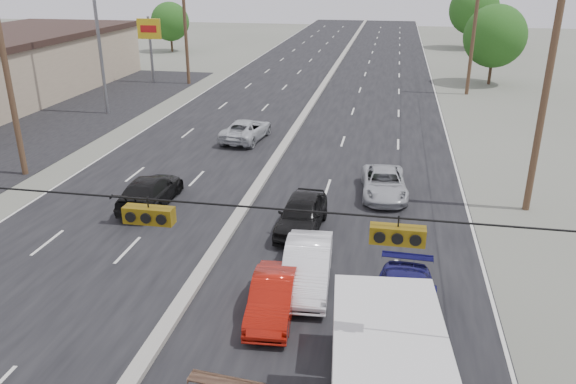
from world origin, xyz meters
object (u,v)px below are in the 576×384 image
Objects in this scene: utility_pole_left_c at (185,27)px; tree_right_far at (474,10)px; oncoming_near at (150,191)px; utility_pole_right_c at (474,33)px; queue_car_b at (307,267)px; tree_left_far at (170,22)px; queue_car_c at (384,184)px; box_truck at (384,376)px; utility_pole_right_b at (545,97)px; queue_car_a at (302,214)px; oncoming_far at (246,130)px; utility_pole_left_b at (8,77)px; tree_right_mid at (495,36)px; pole_sign_far at (149,34)px; red_sedan at (273,298)px; queue_car_d at (404,311)px.

utility_pole_left_c is 1.23× the size of tree_right_far.
utility_pole_right_c is at bearing -123.23° from oncoming_near.
tree_left_far is at bearing 111.84° from queue_car_b.
queue_car_c is 10.89m from oncoming_near.
box_truck is at bearing -70.68° from queue_car_b.
queue_car_b reaches higher than queue_car_c.
utility_pole_right_b is (25.00, -25.00, 0.00)m from utility_pole_left_c.
queue_car_a reaches higher than oncoming_far.
utility_pole_left_c is 2.26× the size of queue_car_c.
utility_pole_left_b and utility_pole_left_c have the same top height.
tree_right_mid is at bearing -122.69° from oncoming_far.
oncoming_far is at bearing -51.42° from pole_sign_far.
box_truck is at bearing -55.45° from red_sedan.
utility_pole_right_c is 30.20m from tree_right_far.
oncoming_near reaches higher than queue_car_c.
oncoming_far is (-9.62, 18.52, -0.05)m from queue_car_d.
tree_right_far is (1.00, 25.00, 0.62)m from tree_right_mid.
utility_pole_left_c is 27.96m from tree_right_mid.
queue_car_b is 3.81m from queue_car_d.
tree_right_far reaches higher than tree_right_mid.
tree_right_far is at bearing -105.42° from oncoming_far.
tree_right_mid is at bearing 47.49° from utility_pole_left_b.
utility_pole_left_b is at bearing -78.08° from tree_left_far.
box_truck is at bearing -37.35° from utility_pole_left_b.
box_truck reaches higher than queue_car_b.
tree_right_mid reaches higher than red_sedan.
queue_car_d is (0.86, -10.75, 0.09)m from queue_car_c.
tree_right_mid is 36.28m from queue_car_a.
utility_pole_left_b is 25.25m from pole_sign_far.
utility_pole_right_b is 16.05m from box_truck.
utility_pole_right_b is at bearing 42.67° from red_sedan.
utility_pole_right_c is 36.70m from red_sedan.
utility_pole_left_b reaches higher than box_truck.
queue_car_d is at bearing -97.85° from tree_right_far.
utility_pole_right_b is at bearing 24.72° from queue_car_a.
utility_pole_left_b is at bearing -117.39° from tree_right_far.
box_truck is 16.03m from oncoming_near.
utility_pole_left_b reaches higher than red_sedan.
utility_pole_left_b is at bearing 149.12° from queue_car_b.
queue_car_a is 4.34m from queue_car_b.
box_truck is 24.47m from oncoming_far.
utility_pole_left_b is 16.51m from queue_car_a.
oncoming_far is (-18.62, -46.77, -4.30)m from tree_right_far.
queue_car_d is at bearing -36.43° from queue_car_b.
oncoming_far is at bearing 107.24° from queue_car_b.
utility_pole_left_c is 1.00× the size of utility_pole_right_b.
utility_pole_left_c is 2.13× the size of oncoming_far.
utility_pole_right_c is 32.66m from oncoming_near.
tree_left_far is at bearing -165.26° from tree_right_far.
tree_right_mid reaches higher than tree_left_far.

